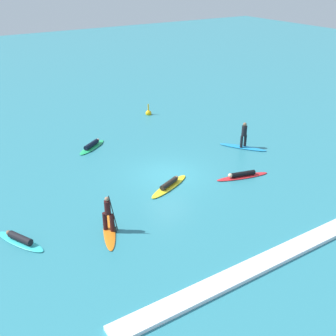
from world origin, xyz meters
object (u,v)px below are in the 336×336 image
at_px(surfer_on_blue_board, 243,141).
at_px(surfer_on_red_board, 242,175).
at_px(surfer_on_orange_board, 109,222).
at_px(surfer_on_teal_board, 20,240).
at_px(surfer_on_yellow_board, 169,185).
at_px(marker_buoy, 148,113).
at_px(surfer_on_green_board, 92,146).

relative_size(surfer_on_blue_board, surfer_on_red_board, 0.90).
bearing_deg(surfer_on_orange_board, surfer_on_teal_board, -87.77).
xyz_separation_m(surfer_on_blue_board, surfer_on_red_board, (-2.94, -3.24, -0.39)).
distance_m(surfer_on_red_board, surfer_on_yellow_board, 4.49).
distance_m(surfer_on_blue_board, surfer_on_red_board, 4.39).
distance_m(surfer_on_blue_board, surfer_on_orange_board, 12.58).
bearing_deg(surfer_on_yellow_board, surfer_on_blue_board, -8.32).
bearing_deg(surfer_on_teal_board, marker_buoy, -75.68).
bearing_deg(surfer_on_green_board, surfer_on_orange_board, -142.36).
xyz_separation_m(surfer_on_blue_board, surfer_on_teal_board, (-15.73, -2.65, -0.37)).
bearing_deg(surfer_on_green_board, marker_buoy, -4.09).
xyz_separation_m(surfer_on_orange_board, surfer_on_yellow_board, (4.69, 2.08, -0.37)).
distance_m(surfer_on_orange_board, surfer_on_red_board, 9.02).
bearing_deg(surfer_on_green_board, surfer_on_red_board, -90.58).
distance_m(surfer_on_blue_board, surfer_on_yellow_board, 7.49).
xyz_separation_m(surfer_on_green_board, marker_buoy, (6.71, 3.91, 0.00)).
xyz_separation_m(surfer_on_blue_board, surfer_on_yellow_board, (-7.23, -1.93, -0.39)).
height_order(surfer_on_teal_board, surfer_on_yellow_board, surfer_on_teal_board).
xyz_separation_m(surfer_on_blue_board, surfer_on_orange_board, (-11.92, -4.01, -0.01)).
distance_m(surfer_on_green_board, surfer_on_yellow_board, 7.64).
distance_m(surfer_on_blue_board, surfer_on_teal_board, 15.95).
distance_m(surfer_on_green_board, marker_buoy, 7.77).
relative_size(surfer_on_blue_board, surfer_on_green_board, 1.11).
distance_m(surfer_on_teal_board, surfer_on_yellow_board, 8.53).
xyz_separation_m(surfer_on_green_board, surfer_on_orange_board, (-3.12, -9.56, 0.36)).
bearing_deg(surfer_on_blue_board, surfer_on_green_board, 22.50).
bearing_deg(surfer_on_orange_board, surfer_on_yellow_board, 135.92).
bearing_deg(surfer_on_yellow_board, surfer_on_red_board, -40.26).
bearing_deg(surfer_on_orange_board, surfer_on_blue_board, 130.62).
xyz_separation_m(surfer_on_blue_board, surfer_on_green_board, (-8.80, 5.54, -0.37)).
bearing_deg(marker_buoy, surfer_on_blue_board, -77.54).
relative_size(surfer_on_teal_board, surfer_on_red_board, 0.85).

